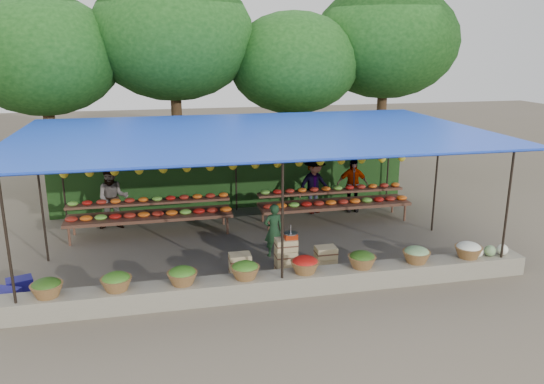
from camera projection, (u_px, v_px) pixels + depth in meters
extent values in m
plane|color=brown|center=(255.00, 244.00, 13.11)|extent=(60.00, 60.00, 0.00)
cube|color=gray|center=(280.00, 284.00, 10.47)|extent=(10.60, 0.55, 0.40)
cylinder|color=black|center=(8.00, 250.00, 9.00)|extent=(0.05, 0.05, 2.80)
cylinder|color=black|center=(282.00, 229.00, 10.01)|extent=(0.05, 0.05, 2.80)
cylinder|color=black|center=(507.00, 213.00, 11.01)|extent=(0.05, 0.05, 2.80)
cylinder|color=black|center=(41.00, 202.00, 11.73)|extent=(0.05, 0.05, 2.80)
cylinder|color=black|center=(436.00, 179.00, 13.73)|extent=(0.05, 0.05, 2.80)
cylinder|color=black|center=(62.00, 173.00, 14.46)|extent=(0.05, 0.05, 2.80)
cylinder|color=black|center=(236.00, 164.00, 15.46)|extent=(0.05, 0.05, 2.80)
cylinder|color=black|center=(389.00, 157.00, 16.46)|extent=(0.05, 0.05, 2.80)
cube|color=blue|center=(254.00, 132.00, 12.36)|extent=(10.80, 6.60, 0.04)
cube|color=blue|center=(272.00, 157.00, 10.53)|extent=(10.80, 2.19, 0.26)
cube|color=blue|center=(240.00, 127.00, 14.29)|extent=(10.80, 2.19, 0.26)
cylinder|color=#A1A1A6|center=(244.00, 153.00, 13.89)|extent=(9.60, 0.01, 0.01)
ellipsoid|color=yellow|center=(64.00, 172.00, 13.02)|extent=(0.23, 0.17, 0.30)
ellipsoid|color=yellow|center=(89.00, 171.00, 13.15)|extent=(0.23, 0.17, 0.30)
ellipsoid|color=yellow|center=(114.00, 170.00, 13.27)|extent=(0.23, 0.17, 0.30)
ellipsoid|color=yellow|center=(139.00, 169.00, 13.40)|extent=(0.23, 0.17, 0.30)
ellipsoid|color=yellow|center=(163.00, 168.00, 13.52)|extent=(0.23, 0.17, 0.30)
ellipsoid|color=yellow|center=(187.00, 167.00, 13.65)|extent=(0.23, 0.17, 0.30)
ellipsoid|color=yellow|center=(210.00, 165.00, 13.77)|extent=(0.23, 0.17, 0.30)
ellipsoid|color=yellow|center=(233.00, 164.00, 13.90)|extent=(0.23, 0.17, 0.30)
ellipsoid|color=yellow|center=(255.00, 163.00, 14.02)|extent=(0.23, 0.17, 0.30)
ellipsoid|color=yellow|center=(277.00, 162.00, 14.15)|extent=(0.23, 0.17, 0.30)
ellipsoid|color=yellow|center=(299.00, 161.00, 14.27)|extent=(0.23, 0.17, 0.30)
ellipsoid|color=yellow|center=(320.00, 160.00, 14.40)|extent=(0.23, 0.17, 0.30)
ellipsoid|color=yellow|center=(341.00, 159.00, 14.52)|extent=(0.23, 0.17, 0.30)
ellipsoid|color=yellow|center=(362.00, 158.00, 14.65)|extent=(0.23, 0.17, 0.30)
ellipsoid|color=yellow|center=(382.00, 157.00, 14.77)|extent=(0.23, 0.17, 0.30)
ellipsoid|color=yellow|center=(402.00, 156.00, 14.90)|extent=(0.23, 0.17, 0.30)
ellipsoid|color=#2C5316|center=(46.00, 285.00, 9.46)|extent=(0.52, 0.52, 0.23)
ellipsoid|color=#3B741F|center=(116.00, 279.00, 9.71)|extent=(0.52, 0.52, 0.23)
ellipsoid|color=#3B741F|center=(182.00, 273.00, 9.96)|extent=(0.52, 0.52, 0.23)
ellipsoid|color=#3B741F|center=(245.00, 267.00, 10.21)|extent=(0.52, 0.52, 0.23)
ellipsoid|color=#A9130E|center=(305.00, 262.00, 10.46)|extent=(0.52, 0.52, 0.23)
ellipsoid|color=#2C5316|center=(362.00, 257.00, 10.71)|extent=(0.52, 0.52, 0.23)
ellipsoid|color=#78A366|center=(417.00, 252.00, 10.96)|extent=(0.52, 0.52, 0.23)
ellipsoid|color=white|center=(469.00, 248.00, 11.21)|extent=(0.52, 0.52, 0.23)
cube|color=#234C1B|center=(235.00, 168.00, 15.74)|extent=(10.60, 0.06, 2.50)
cylinder|color=#392515|center=(51.00, 135.00, 16.89)|extent=(0.36, 0.36, 3.97)
ellipsoid|color=#0E330E|center=(42.00, 55.00, 16.23)|extent=(4.77, 4.77, 3.69)
cylinder|color=#392515|center=(177.00, 122.00, 18.03)|extent=(0.36, 0.36, 4.48)
ellipsoid|color=#0E330E|center=(173.00, 36.00, 17.28)|extent=(5.39, 5.39, 4.17)
cylinder|color=#392515|center=(293.00, 131.00, 18.68)|extent=(0.36, 0.36, 3.71)
ellipsoid|color=#0E330E|center=(294.00, 63.00, 18.07)|extent=(4.47, 4.47, 3.45)
cylinder|color=#392515|center=(381.00, 117.00, 19.71)|extent=(0.36, 0.36, 4.35)
ellipsoid|color=#0E330E|center=(385.00, 41.00, 18.98)|extent=(5.24, 5.24, 4.05)
cube|color=#523020|center=(150.00, 216.00, 13.68)|extent=(4.20, 0.95, 0.08)
cube|color=#523020|center=(149.00, 202.00, 13.88)|extent=(4.20, 0.35, 0.06)
cylinder|color=#523020|center=(69.00, 236.00, 12.96)|extent=(0.06, 0.06, 0.50)
cylinder|color=#523020|center=(227.00, 225.00, 13.77)|extent=(0.06, 0.06, 0.50)
cylinder|color=#523020|center=(74.00, 226.00, 13.71)|extent=(0.06, 0.06, 0.50)
cylinder|color=#523020|center=(223.00, 216.00, 14.53)|extent=(0.06, 0.06, 0.50)
ellipsoid|color=#A02316|center=(71.00, 219.00, 13.11)|extent=(0.31, 0.26, 0.13)
ellipsoid|color=#6AB537|center=(73.00, 204.00, 13.46)|extent=(0.26, 0.22, 0.12)
ellipsoid|color=orange|center=(86.00, 218.00, 13.19)|extent=(0.31, 0.26, 0.13)
ellipsoid|color=#A9130E|center=(87.00, 203.00, 13.54)|extent=(0.26, 0.22, 0.12)
ellipsoid|color=#6AB537|center=(101.00, 217.00, 13.26)|extent=(0.31, 0.26, 0.13)
ellipsoid|color=#A02316|center=(101.00, 202.00, 13.61)|extent=(0.26, 0.22, 0.12)
ellipsoid|color=#A9130E|center=(115.00, 216.00, 13.33)|extent=(0.31, 0.26, 0.13)
ellipsoid|color=orange|center=(116.00, 201.00, 13.68)|extent=(0.26, 0.22, 0.12)
ellipsoid|color=#A02316|center=(130.00, 215.00, 13.40)|extent=(0.31, 0.26, 0.13)
ellipsoid|color=#A02316|center=(130.00, 200.00, 13.76)|extent=(0.26, 0.22, 0.12)
ellipsoid|color=orange|center=(144.00, 214.00, 13.48)|extent=(0.31, 0.26, 0.13)
ellipsoid|color=orange|center=(143.00, 199.00, 13.83)|extent=(0.26, 0.22, 0.12)
ellipsoid|color=#A02316|center=(158.00, 214.00, 13.55)|extent=(0.31, 0.26, 0.13)
ellipsoid|color=#6AB537|center=(157.00, 199.00, 13.90)|extent=(0.26, 0.22, 0.12)
ellipsoid|color=orange|center=(172.00, 213.00, 13.62)|extent=(0.31, 0.26, 0.13)
ellipsoid|color=#A9130E|center=(171.00, 198.00, 13.97)|extent=(0.26, 0.22, 0.12)
ellipsoid|color=#6AB537|center=(185.00, 212.00, 13.70)|extent=(0.31, 0.26, 0.13)
ellipsoid|color=#A02316|center=(184.00, 197.00, 14.05)|extent=(0.26, 0.22, 0.12)
ellipsoid|color=#A9130E|center=(199.00, 211.00, 13.77)|extent=(0.31, 0.26, 0.13)
ellipsoid|color=orange|center=(197.00, 196.00, 14.12)|extent=(0.26, 0.22, 0.12)
ellipsoid|color=#A02316|center=(212.00, 210.00, 13.84)|extent=(0.31, 0.26, 0.13)
ellipsoid|color=#A02316|center=(210.00, 196.00, 14.19)|extent=(0.26, 0.22, 0.12)
ellipsoid|color=orange|center=(226.00, 209.00, 13.91)|extent=(0.31, 0.26, 0.13)
ellipsoid|color=orange|center=(223.00, 195.00, 14.27)|extent=(0.26, 0.22, 0.12)
cube|color=#523020|center=(334.00, 204.00, 14.72)|extent=(4.20, 0.95, 0.08)
cube|color=#523020|center=(331.00, 191.00, 14.93)|extent=(4.20, 0.35, 0.06)
cylinder|color=#523020|center=(269.00, 222.00, 14.00)|extent=(0.06, 0.06, 0.50)
cylinder|color=#523020|center=(405.00, 212.00, 14.81)|extent=(0.06, 0.06, 0.50)
cylinder|color=#523020|center=(263.00, 213.00, 14.75)|extent=(0.06, 0.06, 0.50)
cylinder|color=#523020|center=(392.00, 204.00, 15.57)|extent=(0.06, 0.06, 0.50)
ellipsoid|color=#A02316|center=(269.00, 206.00, 14.15)|extent=(0.31, 0.26, 0.13)
ellipsoid|color=#6AB537|center=(265.00, 192.00, 14.51)|extent=(0.26, 0.22, 0.12)
ellipsoid|color=orange|center=(281.00, 206.00, 14.23)|extent=(0.31, 0.26, 0.13)
ellipsoid|color=#A9130E|center=(277.00, 192.00, 14.58)|extent=(0.26, 0.22, 0.12)
ellipsoid|color=#6AB537|center=(294.00, 205.00, 14.30)|extent=(0.31, 0.26, 0.13)
ellipsoid|color=#A02316|center=(290.00, 191.00, 14.65)|extent=(0.26, 0.22, 0.12)
ellipsoid|color=#A9130E|center=(306.00, 204.00, 14.37)|extent=(0.31, 0.26, 0.13)
ellipsoid|color=orange|center=(302.00, 190.00, 14.72)|extent=(0.26, 0.22, 0.12)
ellipsoid|color=#A02316|center=(319.00, 203.00, 14.45)|extent=(0.31, 0.26, 0.13)
ellipsoid|color=#A02316|center=(314.00, 189.00, 14.80)|extent=(0.26, 0.22, 0.12)
ellipsoid|color=orange|center=(331.00, 202.00, 14.52)|extent=(0.31, 0.26, 0.13)
ellipsoid|color=orange|center=(326.00, 189.00, 14.87)|extent=(0.26, 0.22, 0.12)
ellipsoid|color=#A02316|center=(343.00, 202.00, 14.59)|extent=(0.31, 0.26, 0.13)
ellipsoid|color=#6AB537|center=(338.00, 188.00, 14.94)|extent=(0.26, 0.22, 0.12)
ellipsoid|color=orange|center=(355.00, 201.00, 14.67)|extent=(0.31, 0.26, 0.13)
ellipsoid|color=#A9130E|center=(350.00, 187.00, 15.02)|extent=(0.26, 0.22, 0.12)
ellipsoid|color=#6AB537|center=(367.00, 200.00, 14.74)|extent=(0.31, 0.26, 0.13)
ellipsoid|color=#A02316|center=(361.00, 187.00, 15.09)|extent=(0.26, 0.22, 0.12)
ellipsoid|color=#A9130E|center=(378.00, 199.00, 14.81)|extent=(0.31, 0.26, 0.13)
ellipsoid|color=orange|center=(373.00, 186.00, 15.16)|extent=(0.26, 0.22, 0.12)
ellipsoid|color=#A02316|center=(390.00, 199.00, 14.88)|extent=(0.31, 0.26, 0.13)
ellipsoid|color=#A02316|center=(384.00, 185.00, 15.24)|extent=(0.26, 0.22, 0.12)
ellipsoid|color=orange|center=(402.00, 198.00, 14.96)|extent=(0.31, 0.26, 0.13)
ellipsoid|color=orange|center=(395.00, 185.00, 15.31)|extent=(0.26, 0.22, 0.12)
cube|color=tan|center=(240.00, 271.00, 11.26)|extent=(0.45, 0.34, 0.25)
cube|color=tan|center=(240.00, 260.00, 11.19)|extent=(0.45, 0.34, 0.25)
cube|color=tan|center=(286.00, 267.00, 11.47)|extent=(0.45, 0.34, 0.25)
cube|color=tan|center=(286.00, 256.00, 11.40)|extent=(0.45, 0.34, 0.25)
cube|color=tan|center=(286.00, 244.00, 11.33)|extent=(0.45, 0.34, 0.25)
cube|color=tan|center=(326.00, 263.00, 11.65)|extent=(0.45, 0.34, 0.25)
cube|color=tan|center=(326.00, 252.00, 11.58)|extent=(0.45, 0.34, 0.25)
cube|color=#A82B0D|center=(291.00, 236.00, 11.30)|extent=(0.27, 0.23, 0.11)
cylinder|color=#A1A1A6|center=(291.00, 233.00, 11.28)|extent=(0.29, 0.29, 0.03)
cylinder|color=#A1A1A6|center=(291.00, 229.00, 11.26)|extent=(0.03, 0.03, 0.20)
imported|color=#19391E|center=(273.00, 230.00, 12.24)|extent=(0.50, 0.37, 1.26)
imported|color=slate|center=(113.00, 198.00, 14.03)|extent=(0.82, 0.64, 1.68)
imported|color=slate|center=(314.00, 185.00, 15.38)|extent=(1.23, 0.92, 1.68)
imported|color=slate|center=(352.00, 185.00, 15.56)|extent=(0.98, 0.54, 1.59)
cube|color=navy|center=(5.00, 297.00, 10.04)|extent=(0.60, 0.54, 0.30)
cube|color=navy|center=(20.00, 285.00, 10.54)|extent=(0.56, 0.48, 0.29)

